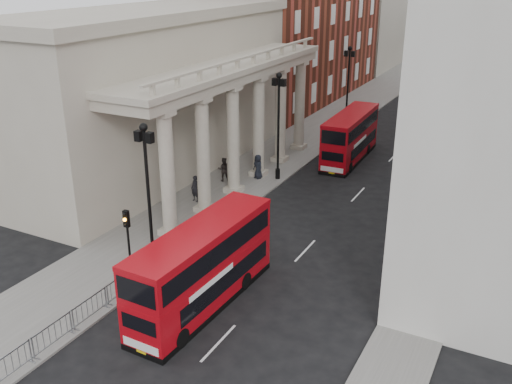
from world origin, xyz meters
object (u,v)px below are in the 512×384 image
traffic_light (128,234)px  lamp_post_mid (278,119)px  pedestrian_c (258,167)px  lamp_post_north (348,83)px  bus_far (350,136)px  pedestrian_b (224,169)px  pedestrian_a (195,189)px  lamp_post_south (148,188)px  bus_near (203,266)px

traffic_light → lamp_post_mid: bearing=90.3°
traffic_light → pedestrian_c: size_ratio=2.23×
lamp_post_north → pedestrian_c: lamp_post_north is taller
bus_far → pedestrian_b: size_ratio=5.06×
traffic_light → bus_far: (3.24, 25.44, -0.97)m
pedestrian_a → traffic_light: bearing=-65.4°
lamp_post_mid → bus_far: bearing=65.8°
lamp_post_south → lamp_post_north: same height
traffic_light → bus_far: bearing=82.7°
lamp_post_south → bus_far: bearing=81.9°
pedestrian_a → lamp_post_mid: bearing=73.1°
pedestrian_b → lamp_post_north: bearing=-127.6°
lamp_post_south → bus_far: (3.34, 23.42, -2.77)m
lamp_post_south → lamp_post_mid: size_ratio=1.00×
bus_far → pedestrian_b: bearing=-126.8°
lamp_post_south → bus_far: 23.82m
lamp_post_mid → traffic_light: size_ratio=1.93×
lamp_post_mid → pedestrian_b: size_ratio=4.41×
traffic_light → pedestrian_a: traffic_light is taller
bus_far → pedestrian_c: bearing=-122.5°
lamp_post_north → pedestrian_a: bearing=-98.0°
pedestrian_b → pedestrian_c: size_ratio=0.98×
bus_near → pedestrian_c: bus_near is taller
lamp_post_mid → traffic_light: lamp_post_mid is taller
pedestrian_b → pedestrian_c: 2.73m
pedestrian_a → pedestrian_c: 6.47m
lamp_post_south → pedestrian_c: bearing=95.3°
pedestrian_c → bus_near: bearing=-45.7°
bus_near → bus_far: bearing=93.9°
pedestrian_a → lamp_post_north: bearing=90.2°
lamp_post_mid → bus_far: lamp_post_mid is taller
lamp_post_mid → pedestrian_b: bearing=-145.7°
pedestrian_b → pedestrian_c: (2.09, 1.76, 0.02)m
lamp_post_south → bus_far: lamp_post_south is taller
bus_far → pedestrian_c: size_ratio=4.96×
lamp_post_south → bus_near: bearing=-20.4°
lamp_post_mid → pedestrian_c: 4.13m
lamp_post_north → pedestrian_a: (-3.20, -22.85, -3.84)m
pedestrian_c → pedestrian_b: bearing=-114.2°
lamp_post_north → traffic_light: size_ratio=1.93×
lamp_post_south → pedestrian_b: (-3.50, 13.61, -3.85)m
lamp_post_north → bus_near: bearing=-82.7°
lamp_post_south → pedestrian_c: 15.90m
traffic_light → bus_far: size_ratio=0.45×
traffic_light → pedestrian_a: bearing=106.5°
bus_far → bus_near: bearing=-89.7°
pedestrian_a → pedestrian_b: 4.47m
lamp_post_north → bus_far: size_ratio=0.87×
lamp_post_north → pedestrian_a: size_ratio=4.40×
pedestrian_b → traffic_light: bearing=76.1°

